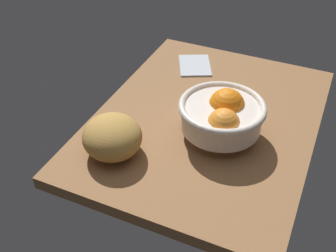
% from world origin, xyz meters
% --- Properties ---
extents(ground_plane, '(0.69, 0.52, 0.03)m').
position_xyz_m(ground_plane, '(0.00, 0.00, -0.01)').
color(ground_plane, '#8C5F39').
extents(fruit_bowl, '(0.20, 0.20, 0.11)m').
position_xyz_m(fruit_bowl, '(0.05, 0.05, 0.06)').
color(fruit_bowl, silver).
rests_on(fruit_bowl, ground).
extents(bread_loaf, '(0.19, 0.19, 0.09)m').
position_xyz_m(bread_loaf, '(0.20, -0.15, 0.04)').
color(bread_loaf, '#B4863F').
rests_on(bread_loaf, ground).
extents(napkin_folded, '(0.15, 0.13, 0.01)m').
position_xyz_m(napkin_folded, '(-0.22, -0.12, 0.00)').
color(napkin_folded, silver).
rests_on(napkin_folded, ground).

